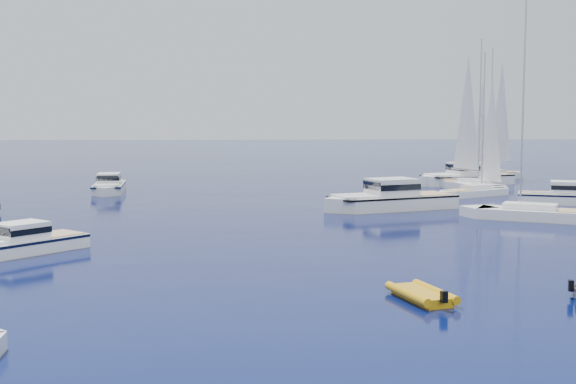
# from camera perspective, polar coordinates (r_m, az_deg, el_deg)

# --- Properties ---
(ground) EXTENTS (400.00, 400.00, 0.00)m
(ground) POSITION_cam_1_polar(r_m,az_deg,el_deg) (27.36, -4.24, -9.98)
(ground) COLOR #08184D
(ground) RESTS_ON ground
(motor_cruiser_left) EXTENTS (7.26, 7.79, 2.14)m
(motor_cruiser_left) POSITION_cam_1_polar(r_m,az_deg,el_deg) (43.84, -19.11, -4.30)
(motor_cruiser_left) COLOR white
(motor_cruiser_left) RESTS_ON ground
(motor_cruiser_centre) EXTENTS (12.28, 7.48, 3.09)m
(motor_cruiser_centre) POSITION_cam_1_polar(r_m,az_deg,el_deg) (61.05, 7.42, -1.27)
(motor_cruiser_centre) COLOR silver
(motor_cruiser_centre) RESTS_ON ground
(motor_cruiser_far_r) EXTENTS (9.59, 5.81, 2.41)m
(motor_cruiser_far_r) POSITION_cam_1_polar(r_m,az_deg,el_deg) (68.30, 20.00, -0.83)
(motor_cruiser_far_r) COLOR white
(motor_cruiser_far_r) RESTS_ON ground
(motor_cruiser_distant) EXTENTS (11.97, 7.28, 3.01)m
(motor_cruiser_distant) POSITION_cam_1_polar(r_m,az_deg,el_deg) (83.87, 12.83, 0.53)
(motor_cruiser_distant) COLOR white
(motor_cruiser_distant) RESTS_ON ground
(motor_cruiser_horizon) EXTENTS (3.54, 9.14, 2.34)m
(motor_cruiser_horizon) POSITION_cam_1_polar(r_m,az_deg,el_deg) (75.48, -13.01, -0.04)
(motor_cruiser_horizon) COLOR silver
(motor_cruiser_horizon) RESTS_ON ground
(sailboat_mid_r) EXTENTS (11.36, 7.80, 16.58)m
(sailboat_mid_r) POSITION_cam_1_polar(r_m,az_deg,el_deg) (57.29, 17.76, -1.96)
(sailboat_mid_r) COLOR white
(sailboat_mid_r) RESTS_ON ground
(sailboat_centre) EXTENTS (9.10, 6.77, 13.49)m
(sailboat_centre) POSITION_cam_1_polar(r_m,az_deg,el_deg) (72.55, 13.53, -0.28)
(sailboat_centre) COLOR white
(sailboat_centre) RESTS_ON ground
(sailboat_sails_r) EXTENTS (6.28, 10.53, 15.09)m
(sailboat_sails_r) POSITION_cam_1_polar(r_m,az_deg,el_deg) (78.38, 13.31, 0.16)
(sailboat_sails_r) COLOR white
(sailboat_sails_r) RESTS_ON ground
(sailboat_sails_far) EXTENTS (9.90, 8.57, 15.35)m
(sailboat_sails_far) POSITION_cam_1_polar(r_m,az_deg,el_deg) (91.82, 14.94, 0.92)
(sailboat_sails_far) COLOR silver
(sailboat_sails_far) RESTS_ON ground
(tender_yellow) EXTENTS (2.82, 3.89, 0.95)m
(tender_yellow) POSITION_cam_1_polar(r_m,az_deg,el_deg) (31.79, 9.76, -7.81)
(tender_yellow) COLOR #C2890B
(tender_yellow) RESTS_ON ground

